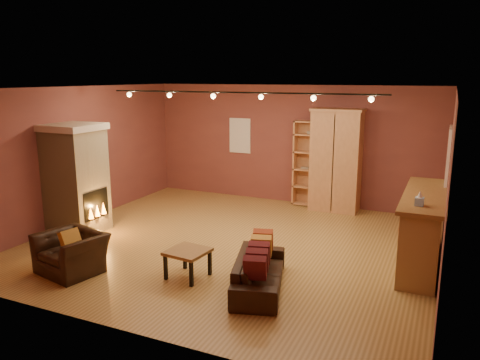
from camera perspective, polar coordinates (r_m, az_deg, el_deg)
The scene contains 16 objects.
floor at distance 8.64m, azimuth -0.96°, elevation -7.75°, with size 7.00×7.00×0.00m, color olive.
ceiling at distance 8.11m, azimuth -1.03°, elevation 11.15°, with size 7.00×7.00×0.00m, color brown.
back_wall at distance 11.24m, azimuth 6.11°, elevation 4.32°, with size 7.00×0.02×2.80m, color brown.
left_wall at distance 10.23m, azimuth -19.03°, elevation 2.88°, with size 0.02×6.50×2.80m, color brown.
right_wall at distance 7.50m, azimuth 23.98°, elevation -0.86°, with size 0.02×6.50×2.80m, color brown.
fireplace at distance 9.56m, azimuth -19.32°, elevation 0.13°, with size 1.01×0.98×2.12m.
back_window at distance 11.67m, azimuth 0.00°, elevation 5.43°, with size 0.56×0.04×0.86m, color white.
bookcase at distance 11.04m, azimuth 8.73°, elevation 2.07°, with size 0.82×0.32×2.00m.
armoire at distance 10.69m, azimuth 11.62°, elevation 2.39°, with size 1.13×0.65×2.31m.
bar_counter at distance 8.10m, azimuth 21.39°, elevation -5.56°, with size 0.66×2.48×1.19m.
tissue_box at distance 7.16m, azimuth 21.05°, elevation -2.23°, with size 0.12×0.12×0.21m.
right_window at distance 8.83m, azimuth 24.06°, elevation 2.67°, with size 0.05×0.90×1.00m, color white.
loveseat at distance 6.83m, azimuth 2.37°, elevation -10.34°, with size 0.92×1.72×0.72m.
armchair at distance 7.78m, azimuth -19.90°, elevation -7.59°, with size 1.07×0.81×0.84m.
coffee_table at distance 7.19m, azimuth -6.40°, elevation -8.97°, with size 0.63×0.63×0.43m.
track_rail at distance 8.29m, azimuth -0.43°, elevation 10.39°, with size 5.20×0.09×0.13m.
Camera 1 is at (3.46, -7.33, 3.00)m, focal length 35.00 mm.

